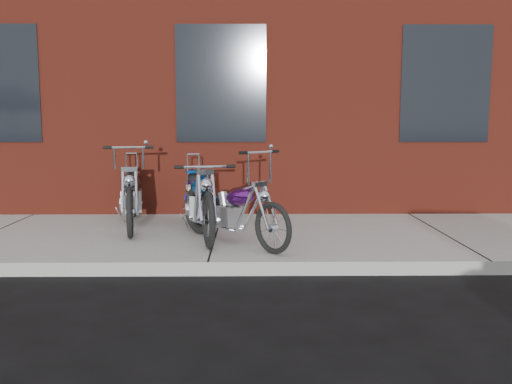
{
  "coord_description": "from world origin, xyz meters",
  "views": [
    {
      "loc": [
        0.44,
        -5.54,
        1.61
      ],
      "look_at": [
        0.52,
        0.8,
        0.79
      ],
      "focal_mm": 38.0,
      "sensor_mm": 36.0,
      "label": 1
    }
  ],
  "objects": [
    {
      "name": "chopper_third",
      "position": [
        -1.23,
        2.06,
        0.56
      ],
      "size": [
        0.67,
        2.26,
        1.16
      ],
      "rotation": [
        0.0,
        0.0,
        -1.38
      ],
      "color": "black",
      "rests_on": "sidewalk"
    },
    {
      "name": "sidewalk",
      "position": [
        0.0,
        1.5,
        0.07
      ],
      "size": [
        22.0,
        3.0,
        0.15
      ],
      "primitive_type": "cube",
      "color": "gray",
      "rests_on": "ground"
    },
    {
      "name": "chopper_blue",
      "position": [
        -0.22,
        1.47,
        0.57
      ],
      "size": [
        0.72,
        2.3,
        1.01
      ],
      "rotation": [
        0.0,
        0.0,
        -1.36
      ],
      "color": "black",
      "rests_on": "sidewalk"
    },
    {
      "name": "ground",
      "position": [
        0.0,
        0.0,
        0.0
      ],
      "size": [
        120.0,
        120.0,
        0.0
      ],
      "primitive_type": "plane",
      "color": "black",
      "rests_on": "ground"
    },
    {
      "name": "building_brick",
      "position": [
        0.0,
        8.0,
        4.0
      ],
      "size": [
        22.0,
        10.0,
        8.0
      ],
      "primitive_type": "cube",
      "color": "maroon",
      "rests_on": "ground"
    },
    {
      "name": "chopper_purple",
      "position": [
        0.21,
        0.95,
        0.52
      ],
      "size": [
        1.37,
        1.63,
        1.14
      ],
      "rotation": [
        0.0,
        0.0,
        -0.88
      ],
      "color": "black",
      "rests_on": "sidewalk"
    }
  ]
}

